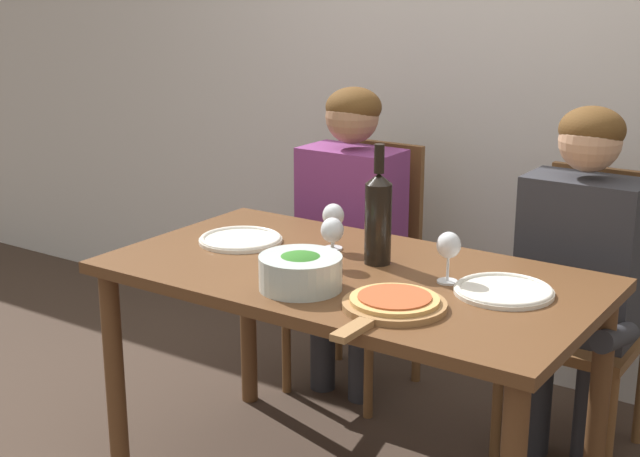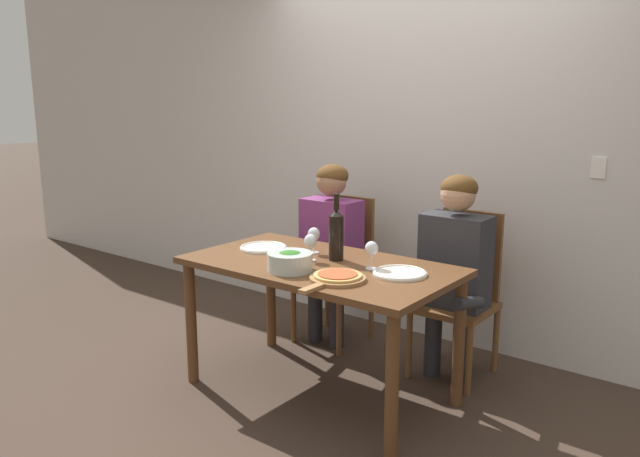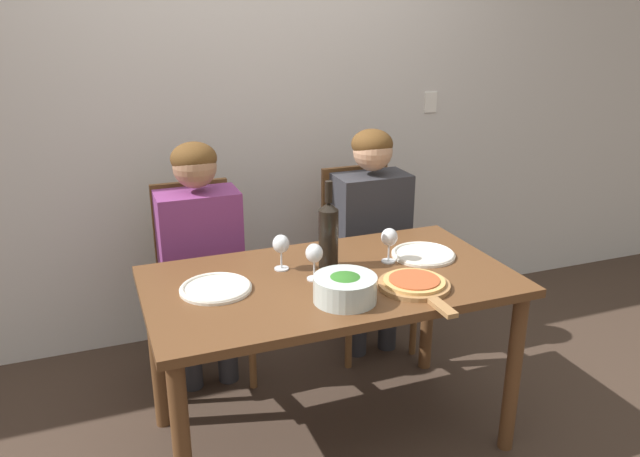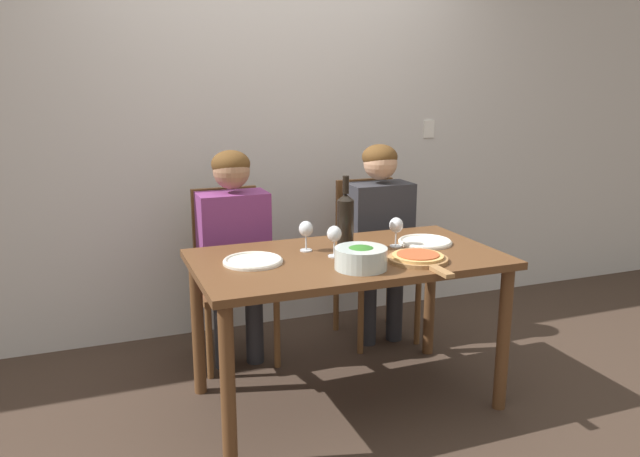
% 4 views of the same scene
% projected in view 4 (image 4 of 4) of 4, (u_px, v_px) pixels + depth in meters
% --- Properties ---
extents(ground_plane, '(40.00, 40.00, 0.00)m').
position_uv_depth(ground_plane, '(346.00, 399.00, 3.16)').
color(ground_plane, '#3D2D23').
extents(back_wall, '(10.00, 0.06, 2.70)m').
position_uv_depth(back_wall, '(275.00, 117.00, 3.91)').
color(back_wall, silver).
rests_on(back_wall, ground).
extents(dining_table, '(1.47, 0.81, 0.76)m').
position_uv_depth(dining_table, '(347.00, 275.00, 3.01)').
color(dining_table, brown).
rests_on(dining_table, ground).
extents(chair_left, '(0.42, 0.42, 0.98)m').
position_uv_depth(chair_left, '(231.00, 270.00, 3.59)').
color(chair_left, brown).
rests_on(chair_left, ground).
extents(chair_right, '(0.42, 0.42, 0.98)m').
position_uv_depth(chair_right, '(371.00, 255.00, 3.90)').
color(chair_right, brown).
rests_on(chair_right, ground).
extents(person_woman, '(0.47, 0.51, 1.21)m').
position_uv_depth(person_woman, '(234.00, 239.00, 3.43)').
color(person_woman, '#28282D').
rests_on(person_woman, ground).
extents(person_man, '(0.47, 0.51, 1.21)m').
position_uv_depth(person_man, '(380.00, 225.00, 3.74)').
color(person_man, '#28282D').
rests_on(person_man, ground).
extents(wine_bottle, '(0.08, 0.08, 0.37)m').
position_uv_depth(wine_bottle, '(345.00, 220.00, 3.06)').
color(wine_bottle, black).
rests_on(wine_bottle, dining_table).
extents(broccoli_bowl, '(0.24, 0.24, 0.11)m').
position_uv_depth(broccoli_bowl, '(361.00, 258.00, 2.77)').
color(broccoli_bowl, silver).
rests_on(broccoli_bowl, dining_table).
extents(dinner_plate_left, '(0.28, 0.28, 0.02)m').
position_uv_depth(dinner_plate_left, '(253.00, 261.00, 2.87)').
color(dinner_plate_left, silver).
rests_on(dinner_plate_left, dining_table).
extents(dinner_plate_right, '(0.28, 0.28, 0.02)m').
position_uv_depth(dinner_plate_right, '(425.00, 242.00, 3.21)').
color(dinner_plate_right, silver).
rests_on(dinner_plate_right, dining_table).
extents(pizza_on_board, '(0.28, 0.42, 0.04)m').
position_uv_depth(pizza_on_board, '(419.00, 258.00, 2.88)').
color(pizza_on_board, '#9E7042').
rests_on(pizza_on_board, dining_table).
extents(wine_glass_left, '(0.07, 0.07, 0.15)m').
position_uv_depth(wine_glass_left, '(306.00, 230.00, 3.04)').
color(wine_glass_left, silver).
rests_on(wine_glass_left, dining_table).
extents(wine_glass_right, '(0.07, 0.07, 0.15)m').
position_uv_depth(wine_glass_right, '(396.00, 227.00, 3.12)').
color(wine_glass_right, silver).
rests_on(wine_glass_right, dining_table).
extents(wine_glass_centre, '(0.07, 0.07, 0.15)m').
position_uv_depth(wine_glass_centre, '(334.00, 235.00, 2.94)').
color(wine_glass_centre, silver).
rests_on(wine_glass_centre, dining_table).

